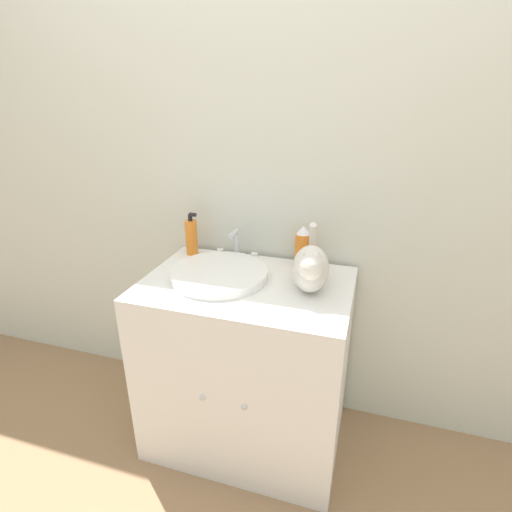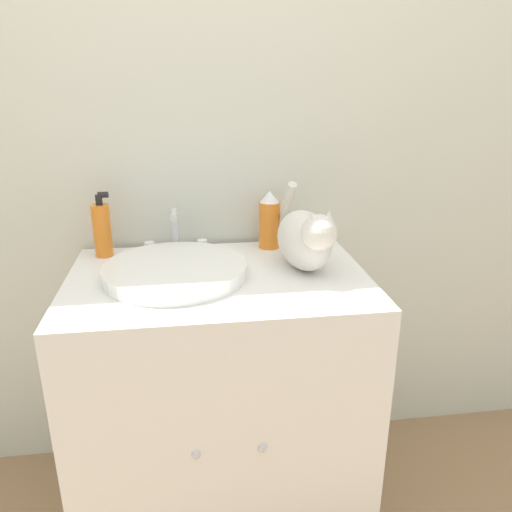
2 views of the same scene
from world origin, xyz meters
name	(u,v)px [view 1 (image 1 of 2)]	position (x,y,z in m)	size (l,w,h in m)	color
ground_plane	(227,485)	(0.00, 0.00, 0.00)	(8.00, 8.00, 0.00)	#997551
wall_back	(269,156)	(0.00, 0.61, 1.25)	(6.00, 0.05, 2.50)	silver
vanity_cabinet	(247,364)	(0.00, 0.28, 0.40)	(0.84, 0.58, 0.80)	white
sink_basin	(219,274)	(-0.12, 0.29, 0.82)	(0.40, 0.40, 0.04)	white
faucet	(236,247)	(-0.12, 0.50, 0.86)	(0.20, 0.10, 0.14)	silver
cat	(311,267)	(0.25, 0.30, 0.90)	(0.17, 0.35, 0.23)	silver
soap_bottle	(191,237)	(-0.34, 0.50, 0.89)	(0.06, 0.05, 0.20)	orange
spray_bottle	(303,247)	(0.18, 0.51, 0.89)	(0.07, 0.07, 0.19)	orange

